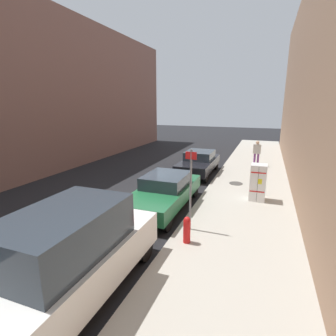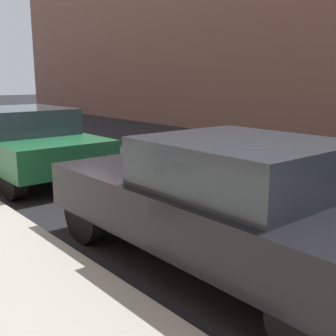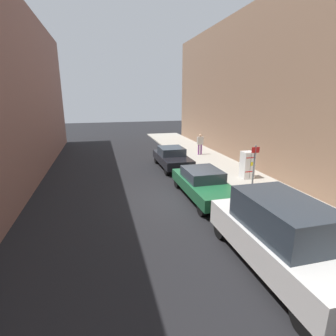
% 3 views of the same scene
% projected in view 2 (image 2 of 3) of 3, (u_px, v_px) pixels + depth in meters
% --- Properties ---
extents(ground_plane, '(80.00, 80.00, 0.00)m').
position_uv_depth(ground_plane, '(71.00, 167.00, 9.59)').
color(ground_plane, black).
extents(parked_sedan_dark, '(1.83, 4.39, 1.42)m').
position_uv_depth(parked_sedan_dark, '(228.00, 201.00, 4.39)').
color(parked_sedan_dark, black).
rests_on(parked_sedan_dark, ground).
extents(parked_sedan_green, '(1.87, 4.80, 1.41)m').
position_uv_depth(parked_sedan_green, '(19.00, 140.00, 8.71)').
color(parked_sedan_green, '#1E6038').
rests_on(parked_sedan_green, ground).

